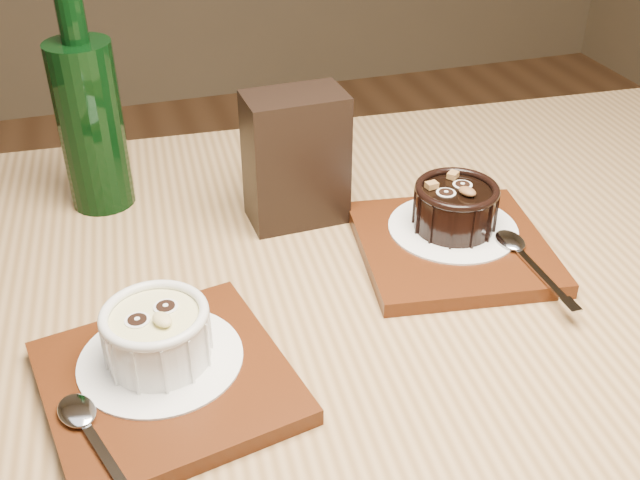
{
  "coord_description": "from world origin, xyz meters",
  "views": [
    {
      "loc": [
        -0.16,
        -0.35,
        1.17
      ],
      "look_at": [
        0.0,
        0.17,
        0.81
      ],
      "focal_mm": 42.0,
      "sensor_mm": 36.0,
      "label": 1
    }
  ],
  "objects_px": {
    "tray_right": "(452,247)",
    "ramekin_white": "(157,333)",
    "table": "(333,384)",
    "tray_left": "(167,382)",
    "green_bottle": "(90,119)",
    "ramekin_dark": "(455,205)",
    "condiment_stand": "(296,159)"
  },
  "relations": [
    {
      "from": "green_bottle",
      "to": "ramekin_dark",
      "type": "bearing_deg",
      "value": -29.63
    },
    {
      "from": "tray_right",
      "to": "green_bottle",
      "type": "height_order",
      "value": "green_bottle"
    },
    {
      "from": "table",
      "to": "green_bottle",
      "type": "xyz_separation_m",
      "value": [
        -0.18,
        0.26,
        0.19
      ]
    },
    {
      "from": "table",
      "to": "tray_left",
      "type": "distance_m",
      "value": 0.19
    },
    {
      "from": "table",
      "to": "green_bottle",
      "type": "bearing_deg",
      "value": 125.04
    },
    {
      "from": "table",
      "to": "green_bottle",
      "type": "distance_m",
      "value": 0.37
    },
    {
      "from": "condiment_stand",
      "to": "tray_left",
      "type": "bearing_deg",
      "value": -127.53
    },
    {
      "from": "table",
      "to": "condiment_stand",
      "type": "bearing_deg",
      "value": 85.73
    },
    {
      "from": "table",
      "to": "tray_left",
      "type": "relative_size",
      "value": 6.93
    },
    {
      "from": "green_bottle",
      "to": "condiment_stand",
      "type": "bearing_deg",
      "value": -26.46
    },
    {
      "from": "ramekin_dark",
      "to": "condiment_stand",
      "type": "relative_size",
      "value": 0.59
    },
    {
      "from": "green_bottle",
      "to": "ramekin_white",
      "type": "bearing_deg",
      "value": -85.07
    },
    {
      "from": "ramekin_white",
      "to": "condiment_stand",
      "type": "xyz_separation_m",
      "value": [
        0.17,
        0.2,
        0.03
      ]
    },
    {
      "from": "ramekin_white",
      "to": "tray_right",
      "type": "xyz_separation_m",
      "value": [
        0.3,
        0.09,
        -0.04
      ]
    },
    {
      "from": "table",
      "to": "condiment_stand",
      "type": "height_order",
      "value": "condiment_stand"
    },
    {
      "from": "tray_right",
      "to": "ramekin_white",
      "type": "bearing_deg",
      "value": -163.55
    },
    {
      "from": "tray_right",
      "to": "tray_left",
      "type": "bearing_deg",
      "value": -160.24
    },
    {
      "from": "green_bottle",
      "to": "tray_left",
      "type": "bearing_deg",
      "value": -85.08
    },
    {
      "from": "tray_right",
      "to": "green_bottle",
      "type": "relative_size",
      "value": 0.71
    },
    {
      "from": "tray_right",
      "to": "condiment_stand",
      "type": "xyz_separation_m",
      "value": [
        -0.13,
        0.11,
        0.06
      ]
    },
    {
      "from": "tray_left",
      "to": "green_bottle",
      "type": "distance_m",
      "value": 0.33
    },
    {
      "from": "table",
      "to": "tray_right",
      "type": "height_order",
      "value": "tray_right"
    },
    {
      "from": "ramekin_dark",
      "to": "condiment_stand",
      "type": "bearing_deg",
      "value": 122.69
    },
    {
      "from": "condiment_stand",
      "to": "ramekin_dark",
      "type": "bearing_deg",
      "value": -33.78
    },
    {
      "from": "tray_left",
      "to": "ramekin_white",
      "type": "bearing_deg",
      "value": 94.74
    },
    {
      "from": "table",
      "to": "ramekin_white",
      "type": "relative_size",
      "value": 14.91
    },
    {
      "from": "tray_left",
      "to": "ramekin_white",
      "type": "relative_size",
      "value": 2.15
    },
    {
      "from": "table",
      "to": "tray_left",
      "type": "height_order",
      "value": "tray_left"
    },
    {
      "from": "table",
      "to": "green_bottle",
      "type": "height_order",
      "value": "green_bottle"
    },
    {
      "from": "tray_right",
      "to": "table",
      "type": "bearing_deg",
      "value": -159.91
    },
    {
      "from": "ramekin_white",
      "to": "condiment_stand",
      "type": "height_order",
      "value": "condiment_stand"
    },
    {
      "from": "ramekin_dark",
      "to": "green_bottle",
      "type": "relative_size",
      "value": 0.33
    }
  ]
}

